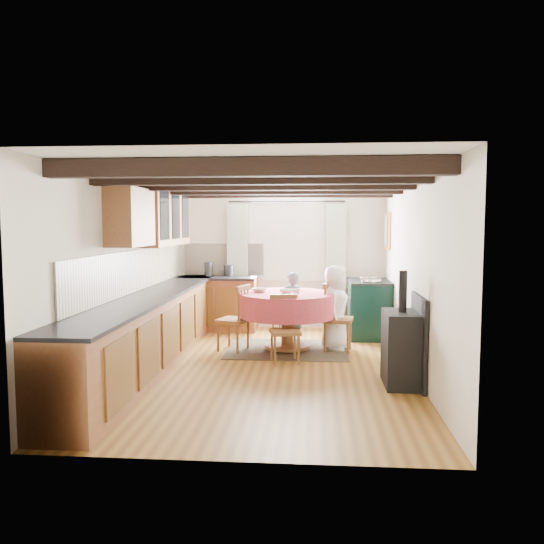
# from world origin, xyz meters

# --- Properties ---
(floor) EXTENTS (3.60, 5.50, 0.00)m
(floor) POSITION_xyz_m (0.00, 0.00, 0.00)
(floor) COLOR olive
(floor) RESTS_ON ground
(ceiling) EXTENTS (3.60, 5.50, 0.00)m
(ceiling) POSITION_xyz_m (0.00, 0.00, 2.40)
(ceiling) COLOR white
(ceiling) RESTS_ON ground
(wall_back) EXTENTS (3.60, 0.00, 2.40)m
(wall_back) POSITION_xyz_m (0.00, 2.75, 1.20)
(wall_back) COLOR silver
(wall_back) RESTS_ON ground
(wall_front) EXTENTS (3.60, 0.00, 2.40)m
(wall_front) POSITION_xyz_m (0.00, -2.75, 1.20)
(wall_front) COLOR silver
(wall_front) RESTS_ON ground
(wall_left) EXTENTS (0.00, 5.50, 2.40)m
(wall_left) POSITION_xyz_m (-1.80, 0.00, 1.20)
(wall_left) COLOR silver
(wall_left) RESTS_ON ground
(wall_right) EXTENTS (0.00, 5.50, 2.40)m
(wall_right) POSITION_xyz_m (1.80, 0.00, 1.20)
(wall_right) COLOR silver
(wall_right) RESTS_ON ground
(beam_a) EXTENTS (3.60, 0.16, 0.16)m
(beam_a) POSITION_xyz_m (0.00, -2.00, 2.31)
(beam_a) COLOR black
(beam_a) RESTS_ON ceiling
(beam_b) EXTENTS (3.60, 0.16, 0.16)m
(beam_b) POSITION_xyz_m (0.00, -1.00, 2.31)
(beam_b) COLOR black
(beam_b) RESTS_ON ceiling
(beam_c) EXTENTS (3.60, 0.16, 0.16)m
(beam_c) POSITION_xyz_m (0.00, 0.00, 2.31)
(beam_c) COLOR black
(beam_c) RESTS_ON ceiling
(beam_d) EXTENTS (3.60, 0.16, 0.16)m
(beam_d) POSITION_xyz_m (0.00, 1.00, 2.31)
(beam_d) COLOR black
(beam_d) RESTS_ON ceiling
(beam_e) EXTENTS (3.60, 0.16, 0.16)m
(beam_e) POSITION_xyz_m (0.00, 2.00, 2.31)
(beam_e) COLOR black
(beam_e) RESTS_ON ceiling
(splash_left) EXTENTS (0.02, 4.50, 0.55)m
(splash_left) POSITION_xyz_m (-1.78, 0.30, 1.20)
(splash_left) COLOR beige
(splash_left) RESTS_ON wall_left
(splash_back) EXTENTS (1.40, 0.02, 0.55)m
(splash_back) POSITION_xyz_m (-1.00, 2.73, 1.20)
(splash_back) COLOR beige
(splash_back) RESTS_ON wall_back
(base_cabinet_left) EXTENTS (0.60, 5.30, 0.88)m
(base_cabinet_left) POSITION_xyz_m (-1.50, 0.00, 0.44)
(base_cabinet_left) COLOR brown
(base_cabinet_left) RESTS_ON floor
(base_cabinet_back) EXTENTS (1.30, 0.60, 0.88)m
(base_cabinet_back) POSITION_xyz_m (-1.05, 2.45, 0.44)
(base_cabinet_back) COLOR brown
(base_cabinet_back) RESTS_ON floor
(worktop_left) EXTENTS (0.64, 5.30, 0.04)m
(worktop_left) POSITION_xyz_m (-1.48, 0.00, 0.90)
(worktop_left) COLOR black
(worktop_left) RESTS_ON base_cabinet_left
(worktop_back) EXTENTS (1.30, 0.64, 0.04)m
(worktop_back) POSITION_xyz_m (-1.05, 2.43, 0.90)
(worktop_back) COLOR black
(worktop_back) RESTS_ON base_cabinet_back
(wall_cabinet_glass) EXTENTS (0.34, 1.80, 0.90)m
(wall_cabinet_glass) POSITION_xyz_m (-1.63, 1.20, 1.95)
(wall_cabinet_glass) COLOR brown
(wall_cabinet_glass) RESTS_ON wall_left
(wall_cabinet_solid) EXTENTS (0.34, 0.90, 0.70)m
(wall_cabinet_solid) POSITION_xyz_m (-1.63, -0.30, 1.90)
(wall_cabinet_solid) COLOR brown
(wall_cabinet_solid) RESTS_ON wall_left
(window_frame) EXTENTS (1.34, 0.03, 1.54)m
(window_frame) POSITION_xyz_m (0.10, 2.73, 1.60)
(window_frame) COLOR white
(window_frame) RESTS_ON wall_back
(window_pane) EXTENTS (1.20, 0.01, 1.40)m
(window_pane) POSITION_xyz_m (0.10, 2.74, 1.60)
(window_pane) COLOR white
(window_pane) RESTS_ON wall_back
(curtain_left) EXTENTS (0.35, 0.10, 2.10)m
(curtain_left) POSITION_xyz_m (-0.75, 2.65, 1.10)
(curtain_left) COLOR #AFBBA2
(curtain_left) RESTS_ON wall_back
(curtain_right) EXTENTS (0.35, 0.10, 2.10)m
(curtain_right) POSITION_xyz_m (0.95, 2.65, 1.10)
(curtain_right) COLOR #AFBBA2
(curtain_right) RESTS_ON wall_back
(curtain_rod) EXTENTS (2.00, 0.03, 0.03)m
(curtain_rod) POSITION_xyz_m (0.10, 2.65, 2.20)
(curtain_rod) COLOR black
(curtain_rod) RESTS_ON wall_back
(wall_picture) EXTENTS (0.04, 0.50, 0.60)m
(wall_picture) POSITION_xyz_m (1.77, 2.30, 1.70)
(wall_picture) COLOR gold
(wall_picture) RESTS_ON wall_right
(wall_plate) EXTENTS (0.30, 0.02, 0.30)m
(wall_plate) POSITION_xyz_m (1.05, 2.72, 1.70)
(wall_plate) COLOR silver
(wall_plate) RESTS_ON wall_back
(rug) EXTENTS (1.72, 1.34, 0.01)m
(rug) POSITION_xyz_m (0.20, 1.02, 0.01)
(rug) COLOR #4B4134
(rug) RESTS_ON floor
(dining_table) EXTENTS (1.37, 1.37, 0.83)m
(dining_table) POSITION_xyz_m (0.20, 1.02, 0.41)
(dining_table) COLOR #B34D56
(dining_table) RESTS_ON floor
(chair_near) EXTENTS (0.46, 0.47, 0.89)m
(chair_near) POSITION_xyz_m (0.21, 0.27, 0.45)
(chair_near) COLOR brown
(chair_near) RESTS_ON floor
(chair_left) EXTENTS (0.54, 0.53, 0.95)m
(chair_left) POSITION_xyz_m (-0.57, 0.92, 0.48)
(chair_left) COLOR brown
(chair_left) RESTS_ON floor
(chair_right) EXTENTS (0.50, 0.49, 0.99)m
(chair_right) POSITION_xyz_m (0.93, 1.00, 0.49)
(chair_right) COLOR brown
(chair_right) RESTS_ON floor
(aga_range) EXTENTS (0.65, 1.01, 0.93)m
(aga_range) POSITION_xyz_m (1.47, 2.07, 0.47)
(aga_range) COLOR black
(aga_range) RESTS_ON floor
(cast_iron_stove) EXTENTS (0.39, 0.65, 1.30)m
(cast_iron_stove) POSITION_xyz_m (1.58, -0.61, 0.65)
(cast_iron_stove) COLOR black
(cast_iron_stove) RESTS_ON floor
(child_far) EXTENTS (0.45, 0.37, 1.08)m
(child_far) POSITION_xyz_m (0.24, 1.68, 0.54)
(child_far) COLOR #475860
(child_far) RESTS_ON floor
(child_right) EXTENTS (0.49, 0.66, 1.23)m
(child_right) POSITION_xyz_m (0.89, 1.10, 0.61)
(child_right) COLOR white
(child_right) RESTS_ON floor
(bowl_a) EXTENTS (0.29, 0.29, 0.05)m
(bowl_a) POSITION_xyz_m (-0.21, 1.12, 0.86)
(bowl_a) COLOR silver
(bowl_a) RESTS_ON dining_table
(bowl_b) EXTENTS (0.27, 0.27, 0.06)m
(bowl_b) POSITION_xyz_m (0.20, 0.97, 0.86)
(bowl_b) COLOR silver
(bowl_b) RESTS_ON dining_table
(cup) EXTENTS (0.14, 0.14, 0.09)m
(cup) POSITION_xyz_m (0.34, 0.73, 0.87)
(cup) COLOR silver
(cup) RESTS_ON dining_table
(canister_tall) EXTENTS (0.14, 0.14, 0.24)m
(canister_tall) POSITION_xyz_m (-1.23, 2.48, 1.04)
(canister_tall) COLOR #262628
(canister_tall) RESTS_ON worktop_back
(canister_wide) EXTENTS (0.17, 0.17, 0.19)m
(canister_wide) POSITION_xyz_m (-0.88, 2.53, 1.01)
(canister_wide) COLOR #262628
(canister_wide) RESTS_ON worktop_back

